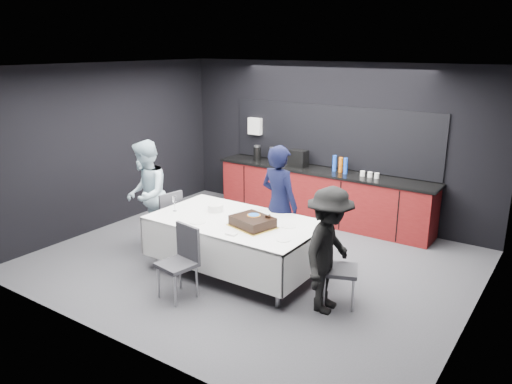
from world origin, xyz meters
TOP-DOWN VIEW (x-y plane):
  - ground at (0.00, 0.00)m, footprint 6.00×6.00m
  - room_shell at (0.00, 0.00)m, footprint 6.04×5.04m
  - kitchenette at (-0.02, 2.22)m, footprint 4.10×0.64m
  - party_table at (0.00, -0.40)m, footprint 2.32×1.32m
  - cake_assembly at (0.35, -0.50)m, footprint 0.65×0.58m
  - plate_stack at (-0.45, -0.27)m, footprint 0.22×0.22m
  - loose_plate_near at (-0.36, -0.77)m, footprint 0.22×0.22m
  - loose_plate_right_a at (0.74, -0.22)m, footprint 0.20×0.20m
  - loose_plate_right_b at (0.92, -0.66)m, footprint 0.19×0.19m
  - loose_plate_far at (-0.01, 0.10)m, footprint 0.19×0.19m
  - fork_pile at (0.29, -0.89)m, footprint 0.15×0.09m
  - champagne_flute at (-0.94, -0.60)m, footprint 0.06×0.06m
  - chair_left at (-1.38, -0.30)m, footprint 0.48×0.48m
  - chair_right at (1.51, -0.44)m, footprint 0.55×0.55m
  - chair_near at (-0.15, -1.33)m, footprint 0.48×0.48m
  - person_center at (0.28, 0.29)m, footprint 0.70×0.52m
  - person_left at (-1.70, -0.42)m, footprint 1.01×1.04m
  - person_right at (1.52, -0.62)m, footprint 0.65×1.03m

SIDE VIEW (x-z plane):
  - ground at x=0.00m, z-range 0.00..0.00m
  - chair_left at x=-1.38m, z-range 0.07..1.00m
  - chair_right at x=1.51m, z-range 0.07..1.00m
  - chair_near at x=-0.15m, z-range 0.07..1.00m
  - kitchenette at x=-0.02m, z-range -0.48..1.57m
  - party_table at x=0.00m, z-range 0.25..1.03m
  - person_right at x=1.52m, z-range 0.00..1.53m
  - loose_plate_near at x=-0.36m, z-range 0.78..0.79m
  - loose_plate_right_a at x=0.74m, z-range 0.78..0.79m
  - loose_plate_right_b at x=0.92m, z-range 0.78..0.79m
  - loose_plate_far at x=-0.01m, z-range 0.78..0.79m
  - fork_pile at x=0.29m, z-range 0.78..0.80m
  - plate_stack at x=-0.45m, z-range 0.78..0.88m
  - person_left at x=-1.70m, z-range 0.00..1.69m
  - cake_assembly at x=0.35m, z-range 0.76..0.93m
  - person_center at x=0.28m, z-range 0.00..1.74m
  - champagne_flute at x=-0.94m, z-range 0.83..1.05m
  - room_shell at x=0.00m, z-range 0.45..3.27m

